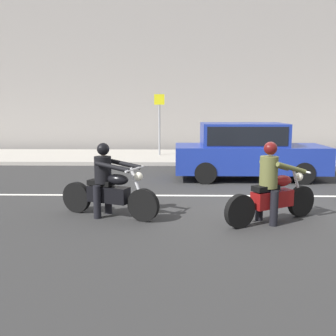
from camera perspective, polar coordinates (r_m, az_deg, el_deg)
The scene contains 8 objects.
ground_plane at distance 8.99m, azimuth 13.01°, elevation -5.38°, with size 80.00×80.00×0.00m, color #2C2C2C.
sidewalk_slab at distance 16.75m, azimuth 7.49°, elevation 1.66°, with size 40.00×4.40×0.14m, color #A8A399.
building_facade at distance 20.28m, azimuth 6.73°, elevation 18.58°, with size 40.00×1.40×11.16m, color gray.
lane_marking_stripe at distance 9.93m, azimuth 14.40°, elevation -4.04°, with size 18.00×0.14×0.01m, color silver.
motorcycle_with_rider_olive at distance 7.62m, azimuth 15.23°, elevation -3.16°, with size 1.97×1.22×1.56m.
motorcycle_with_rider_black_leather at distance 7.82m, azimuth -8.91°, elevation -2.76°, with size 2.10×1.06×1.50m.
parked_sedan_cobalt_blue at distance 12.01m, azimuth 11.65°, elevation 2.55°, with size 4.55×1.82×1.72m.
street_sign_post at distance 16.57m, azimuth -1.29°, elevation 7.41°, with size 0.44×0.08×2.63m.
Camera 1 is at (-1.83, -8.52, 2.21)m, focal length 41.00 mm.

